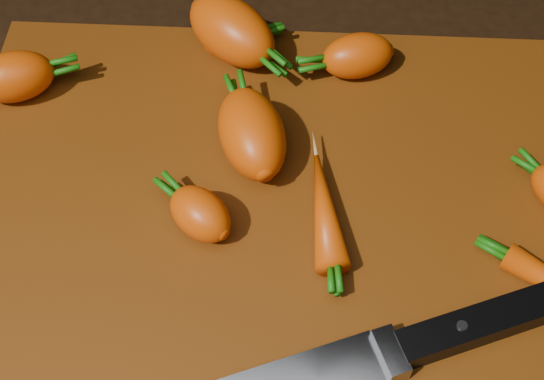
{
  "coord_description": "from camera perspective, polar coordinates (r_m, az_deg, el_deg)",
  "views": [
    {
      "loc": [
        0.02,
        -0.31,
        0.5
      ],
      "look_at": [
        0.0,
        0.01,
        0.03
      ],
      "focal_mm": 50.0,
      "sensor_mm": 36.0,
      "label": 1
    }
  ],
  "objects": [
    {
      "name": "carrot_5",
      "position": [
        0.67,
        -3.05,
        11.29
      ],
      "size": [
        0.06,
        0.05,
        0.03
      ],
      "primitive_type": "ellipsoid",
      "rotation": [
        0.0,
        0.0,
        0.35
      ],
      "color": "#CC4000",
      "rests_on": "cutting_board"
    },
    {
      "name": "cutting_board",
      "position": [
        0.58,
        -0.05,
        -2.16
      ],
      "size": [
        0.5,
        0.4,
        0.01
      ],
      "primitive_type": "cube",
      "color": "#592B09",
      "rests_on": "ground"
    },
    {
      "name": "carrot_3",
      "position": [
        0.59,
        -1.53,
        4.27
      ],
      "size": [
        0.07,
        0.1,
        0.05
      ],
      "primitive_type": "ellipsoid",
      "rotation": [
        0.0,
        0.0,
        1.88
      ],
      "color": "#CC4000",
      "rests_on": "cutting_board"
    },
    {
      "name": "carrot_4",
      "position": [
        0.66,
        6.44,
        10.01
      ],
      "size": [
        0.07,
        0.05,
        0.04
      ],
      "primitive_type": "ellipsoid",
      "rotation": [
        0.0,
        0.0,
        3.43
      ],
      "color": "#CC4000",
      "rests_on": "cutting_board"
    },
    {
      "name": "carrot_8",
      "position": [
        0.56,
        3.96,
        -1.47
      ],
      "size": [
        0.04,
        0.1,
        0.03
      ],
      "primitive_type": "ellipsoid",
      "rotation": [
        0.0,
        0.0,
        1.71
      ],
      "color": "#CC4000",
      "rests_on": "cutting_board"
    },
    {
      "name": "carrot_2",
      "position": [
        0.67,
        -3.05,
        11.91
      ],
      "size": [
        0.1,
        0.1,
        0.05
      ],
      "primitive_type": "ellipsoid",
      "rotation": [
        0.0,
        0.0,
        -0.74
      ],
      "color": "#CC4000",
      "rests_on": "cutting_board"
    },
    {
      "name": "carrot_0",
      "position": [
        0.67,
        -18.85,
        8.07
      ],
      "size": [
        0.08,
        0.06,
        0.04
      ],
      "primitive_type": "ellipsoid",
      "rotation": [
        0.0,
        0.0,
        0.36
      ],
      "color": "#CC4000",
      "rests_on": "cutting_board"
    },
    {
      "name": "ground",
      "position": [
        0.59,
        -0.05,
        -2.74
      ],
      "size": [
        2.0,
        2.0,
        0.01
      ],
      "primitive_type": "cube",
      "color": "black"
    },
    {
      "name": "carrot_1",
      "position": [
        0.56,
        -5.42,
        -1.81
      ],
      "size": [
        0.06,
        0.06,
        0.04
      ],
      "primitive_type": "ellipsoid",
      "rotation": [
        0.0,
        0.0,
        2.42
      ],
      "color": "#CC4000",
      "rests_on": "cutting_board"
    }
  ]
}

